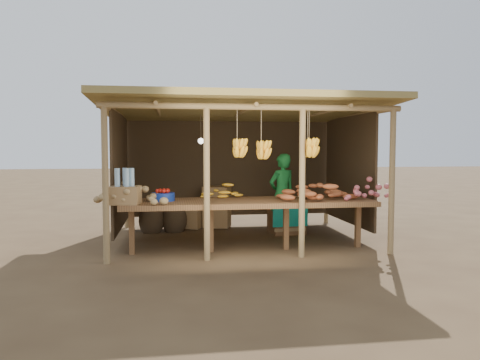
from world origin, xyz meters
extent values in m
plane|color=brown|center=(0.00, 0.00, 0.00)|extent=(60.00, 60.00, 0.00)
cylinder|color=#94764C|center=(-2.10, -1.50, 1.10)|extent=(0.09, 0.09, 2.20)
cylinder|color=#94764C|center=(2.10, -1.50, 1.10)|extent=(0.09, 0.09, 2.20)
cylinder|color=#94764C|center=(-2.10, 1.50, 1.10)|extent=(0.09, 0.09, 2.20)
cylinder|color=#94764C|center=(2.10, 1.50, 1.10)|extent=(0.09, 0.09, 2.20)
cylinder|color=#94764C|center=(-0.70, -1.50, 1.10)|extent=(0.09, 0.09, 2.20)
cylinder|color=#94764C|center=(0.70, -1.50, 1.10)|extent=(0.09, 0.09, 2.20)
cylinder|color=#94764C|center=(0.00, -1.50, 2.20)|extent=(4.40, 0.09, 0.09)
cylinder|color=#94764C|center=(0.00, 1.50, 2.20)|extent=(4.40, 0.09, 0.09)
cube|color=#9C8648|center=(0.00, 0.00, 2.29)|extent=(4.70, 3.50, 0.28)
cube|color=#402F1E|center=(0.00, 1.48, 1.21)|extent=(4.20, 0.04, 1.98)
cube|color=#402F1E|center=(-2.08, 0.20, 1.21)|extent=(0.04, 2.40, 1.98)
cube|color=#402F1E|center=(2.08, 0.20, 1.21)|extent=(0.04, 2.40, 1.98)
cube|color=brown|center=(0.00, -0.95, 0.76)|extent=(3.90, 1.05, 0.08)
cube|color=brown|center=(-1.80, -0.95, 0.36)|extent=(0.08, 0.08, 0.72)
cube|color=brown|center=(-0.60, -0.95, 0.36)|extent=(0.08, 0.08, 0.72)
cube|color=brown|center=(0.60, -0.95, 0.36)|extent=(0.08, 0.08, 0.72)
cube|color=brown|center=(1.80, -0.95, 0.36)|extent=(0.08, 0.08, 0.72)
cylinder|color=navy|center=(-1.33, -0.88, 0.86)|extent=(0.36, 0.36, 0.13)
cube|color=olive|center=(-1.86, -1.24, 0.93)|extent=(0.46, 0.39, 0.26)
imported|color=#19722E|center=(0.84, 0.32, 0.76)|extent=(0.65, 0.55, 1.51)
cube|color=brown|center=(0.96, 0.43, 0.28)|extent=(0.66, 0.58, 0.56)
cube|color=#0B826F|center=(0.96, 0.43, 0.59)|extent=(0.73, 0.65, 0.06)
cube|color=olive|center=(-0.29, 1.20, 0.23)|extent=(0.63, 0.57, 0.41)
cube|color=olive|center=(-0.29, 1.20, 0.64)|extent=(0.63, 0.57, 0.41)
cube|color=olive|center=(-0.86, 1.20, 0.23)|extent=(0.63, 0.57, 0.41)
ellipsoid|color=#402F1E|center=(-1.58, 0.89, 0.28)|extent=(0.48, 0.48, 0.65)
ellipsoid|color=#402F1E|center=(-1.15, 0.89, 0.28)|extent=(0.48, 0.48, 0.65)
camera|label=1|loc=(-1.20, -8.13, 1.61)|focal=35.00mm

